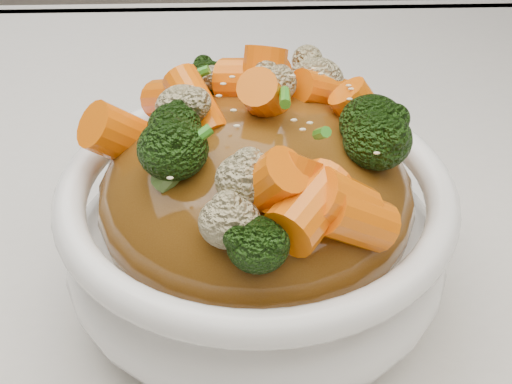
{
  "coord_description": "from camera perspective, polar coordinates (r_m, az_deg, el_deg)",
  "views": [
    {
      "loc": [
        -0.02,
        -0.26,
        1.02
      ],
      "look_at": [
        -0.01,
        0.02,
        0.82
      ],
      "focal_mm": 50.0,
      "sensor_mm": 36.0,
      "label": 1
    }
  ],
  "objects": [
    {
      "name": "tablecloth",
      "position": [
        0.39,
        1.37,
        -11.46
      ],
      "size": [
        1.2,
        0.8,
        0.04
      ],
      "primitive_type": "cube",
      "color": "silver",
      "rests_on": "dining_table"
    },
    {
      "name": "bowl",
      "position": [
        0.36,
        -0.0,
        -3.64
      ],
      "size": [
        0.24,
        0.24,
        0.08
      ],
      "primitive_type": null,
      "rotation": [
        0.0,
        0.0,
        -0.29
      ],
      "color": "white",
      "rests_on": "tablecloth"
    },
    {
      "name": "sauce_base",
      "position": [
        0.34,
        -0.0,
        -0.35
      ],
      "size": [
        0.19,
        0.19,
        0.08
      ],
      "primitive_type": "ellipsoid",
      "rotation": [
        0.0,
        0.0,
        -0.29
      ],
      "color": "#5E3810",
      "rests_on": "bowl"
    },
    {
      "name": "carrots",
      "position": [
        0.31,
        -0.0,
        7.65
      ],
      "size": [
        0.19,
        0.19,
        0.04
      ],
      "primitive_type": null,
      "rotation": [
        0.0,
        0.0,
        -0.29
      ],
      "color": "orange",
      "rests_on": "sauce_base"
    },
    {
      "name": "broccoli",
      "position": [
        0.31,
        -0.0,
        7.51
      ],
      "size": [
        0.19,
        0.19,
        0.04
      ],
      "primitive_type": null,
      "rotation": [
        0.0,
        0.0,
        -0.29
      ],
      "color": "black",
      "rests_on": "sauce_base"
    },
    {
      "name": "cauliflower",
      "position": [
        0.32,
        -0.0,
        7.23
      ],
      "size": [
        0.19,
        0.19,
        0.03
      ],
      "primitive_type": null,
      "rotation": [
        0.0,
        0.0,
        -0.29
      ],
      "color": "tan",
      "rests_on": "sauce_base"
    },
    {
      "name": "scallions",
      "position": [
        0.31,
        -0.0,
        7.79
      ],
      "size": [
        0.14,
        0.14,
        0.02
      ],
      "primitive_type": null,
      "rotation": [
        0.0,
        0.0,
        -0.29
      ],
      "color": "#328B20",
      "rests_on": "sauce_base"
    },
    {
      "name": "sesame_seeds",
      "position": [
        0.31,
        -0.0,
        7.79
      ],
      "size": [
        0.17,
        0.17,
        0.01
      ],
      "primitive_type": null,
      "rotation": [
        0.0,
        0.0,
        -0.29
      ],
      "color": "beige",
      "rests_on": "sauce_base"
    }
  ]
}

